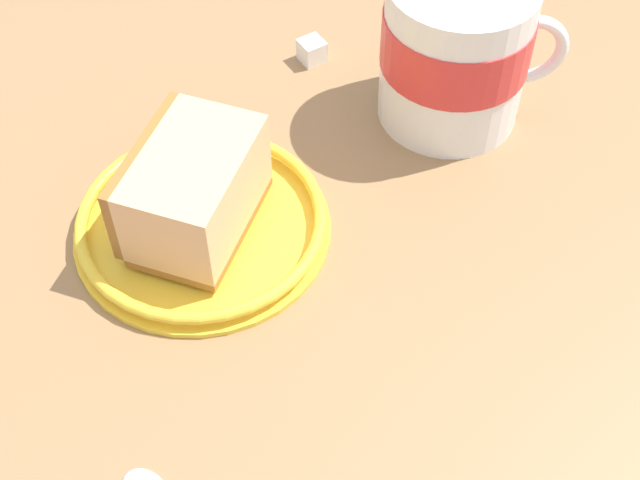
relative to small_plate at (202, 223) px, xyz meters
The scene contains 5 objects.
ground_plane 5.71cm from the small_plate, 60.99° to the right, with size 128.55×128.55×3.28cm, color #936D47.
small_plate is the anchor object (origin of this frame).
cake_slice 2.99cm from the small_plate, 133.95° to the left, with size 11.12×11.05×5.92cm.
tea_mug 20.30cm from the small_plate, ahead, with size 12.02×9.89×10.44cm.
sugar_cube 17.90cm from the small_plate, 41.15° to the left, with size 1.71×1.71×1.71cm, color white.
Camera 1 is at (-11.84, -30.23, 42.53)cm, focal length 49.48 mm.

